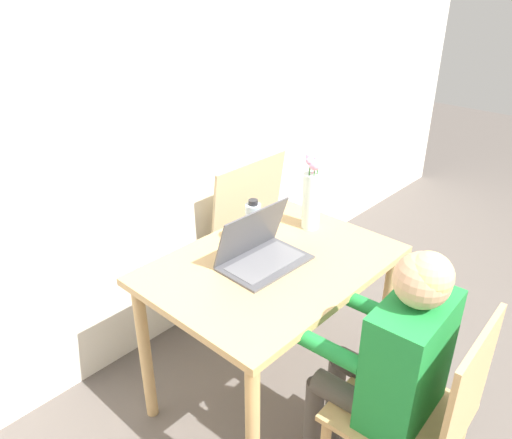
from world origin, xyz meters
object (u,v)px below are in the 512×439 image
person_seated (393,355)px  water_bottle (253,224)px  laptop (260,250)px  chair_occupied (418,418)px  flower_vase (312,195)px

person_seated → water_bottle: 0.77m
person_seated → laptop: size_ratio=2.96×
chair_occupied → water_bottle: size_ratio=4.11×
chair_occupied → laptop: size_ratio=2.42×
laptop → chair_occupied: bearing=-91.8°
chair_occupied → water_bottle: (0.13, 0.85, 0.36)m
person_seated → water_bottle: (0.13, 0.74, 0.16)m
person_seated → flower_vase: bearing=-125.5°
chair_occupied → person_seated: size_ratio=0.82×
laptop → person_seated: bearing=-93.0°
chair_occupied → person_seated: bearing=-90.0°
chair_occupied → water_bottle: water_bottle is taller
flower_vase → water_bottle: 0.31m
laptop → water_bottle: 0.14m
chair_occupied → flower_vase: 0.98m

